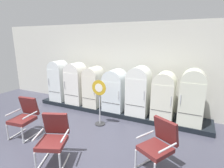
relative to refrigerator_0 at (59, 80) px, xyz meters
The scene contains 14 objects.
ground 3.94m from the refrigerator_0, 49.38° to the right, with size 12.00×10.00×0.05m, color #3F3F4E.
back_wall 2.66m from the refrigerator_0, 17.41° to the left, with size 11.76×0.12×3.16m.
display_plinth 2.65m from the refrigerator_0, ahead, with size 6.27×0.95×0.15m, color black.
refrigerator_0 is the anchor object (origin of this frame).
refrigerator_1 0.82m from the refrigerator_0, ahead, with size 0.67×0.67×1.57m.
refrigerator_2 1.61m from the refrigerator_0, ahead, with size 0.58×0.71×1.47m.
refrigerator_3 2.47m from the refrigerator_0, ahead, with size 0.72×0.72×1.43m.
refrigerator_4 3.32m from the refrigerator_0, ahead, with size 0.69×0.72×1.59m.
refrigerator_5 4.13m from the refrigerator_0, ahead, with size 0.65×0.73×1.47m.
refrigerator_6 4.92m from the refrigerator_0, ahead, with size 0.67×0.68×1.62m.
armchair_left 2.57m from the refrigerator_0, 69.30° to the right, with size 0.66×0.74×1.04m.
armchair_right 4.96m from the refrigerator_0, 25.67° to the right, with size 0.80×0.85×1.04m.
armchair_center 3.74m from the refrigerator_0, 50.20° to the right, with size 0.76×0.83×1.04m.
sign_stand 2.62m from the refrigerator_0, 21.67° to the right, with size 0.46×0.32×1.42m.
Camera 1 is at (2.50, -2.51, 2.58)m, focal length 28.70 mm.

